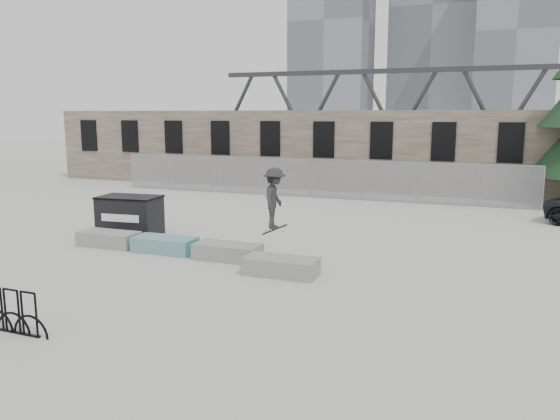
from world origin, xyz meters
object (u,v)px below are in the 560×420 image
(planter_offset, at_px, (281,266))
(skateboarder, at_px, (275,198))
(dumpster, at_px, (130,215))
(planter_center_right, at_px, (228,251))
(planter_far_left, at_px, (109,238))
(planter_center_left, at_px, (165,244))

(planter_offset, xyz_separation_m, skateboarder, (-0.80, 1.60, 1.57))
(dumpster, bearing_deg, planter_offset, -26.63)
(planter_center_right, bearing_deg, planter_far_left, 177.91)
(planter_far_left, xyz_separation_m, skateboarder, (5.68, 0.50, 1.57))
(planter_far_left, distance_m, dumpster, 1.76)
(dumpster, relative_size, skateboarder, 1.10)
(planter_center_right, bearing_deg, planter_offset, -24.44)
(planter_far_left, xyz_separation_m, planter_center_right, (4.42, -0.16, 0.00))
(planter_center_right, xyz_separation_m, planter_offset, (2.05, -0.93, 0.00))
(planter_center_right, relative_size, dumpster, 0.89)
(planter_offset, bearing_deg, planter_far_left, 170.40)
(planter_far_left, relative_size, planter_center_left, 1.00)
(planter_center_right, relative_size, planter_offset, 1.00)
(planter_center_right, height_order, planter_offset, same)
(skateboarder, bearing_deg, planter_offset, -161.18)
(planter_center_right, xyz_separation_m, skateboarder, (1.26, 0.66, 1.57))
(planter_center_right, height_order, dumpster, dumpster)
(planter_far_left, bearing_deg, planter_center_left, -1.25)
(planter_center_left, distance_m, skateboarder, 3.88)
(planter_far_left, xyz_separation_m, planter_offset, (6.47, -1.09, 0.00))
(planter_offset, bearing_deg, dumpster, 157.96)
(planter_center_left, xyz_separation_m, planter_center_right, (2.25, -0.11, 0.00))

